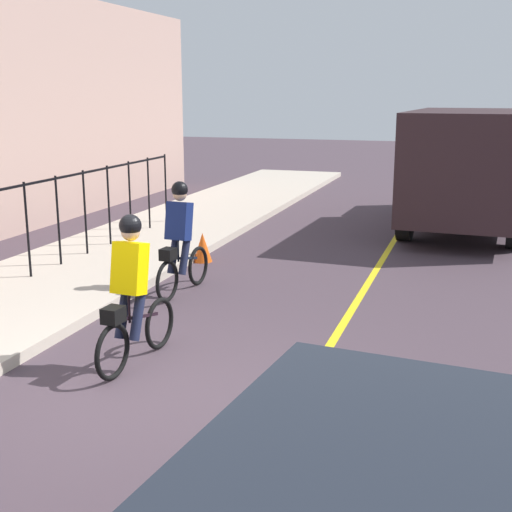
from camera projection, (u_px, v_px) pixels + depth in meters
The scene contains 6 objects.
ground_plane at pixel (149, 391), 7.55m from camera, with size 80.00×80.00×0.00m, color #44363F.
lane_line_centre at pixel (290, 411), 7.07m from camera, with size 36.00×0.12×0.01m, color yellow.
cyclist_lead at pixel (180, 239), 10.93m from camera, with size 1.71×0.38×1.83m.
cyclist_follow at pixel (132, 292), 8.05m from camera, with size 1.71×0.38×1.83m.
box_truck_background at pixel (469, 163), 16.09m from camera, with size 6.82×2.80×2.78m.
traffic_cone_near at pixel (203, 247), 13.22m from camera, with size 0.36×0.36×0.56m, color #E75412.
Camera 1 is at (-6.29, -3.27, 3.19)m, focal length 48.47 mm.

